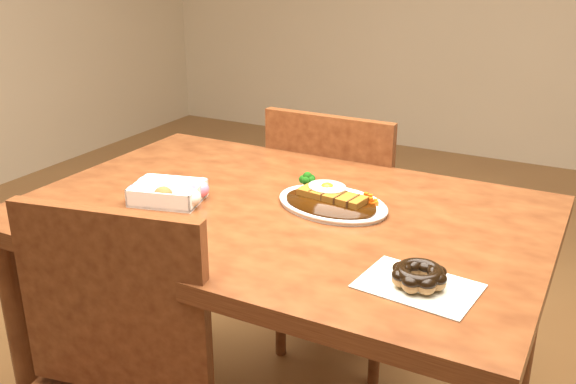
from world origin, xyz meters
The scene contains 5 objects.
table centered at (0.00, 0.00, 0.65)m, with size 1.20×0.80×0.75m.
chair_far centered at (-0.07, 0.53, 0.48)m, with size 0.42×0.42×0.87m.
katsu_curry_plate centered at (0.10, 0.07, 0.76)m, with size 0.31×0.25×0.05m.
donut_box centered at (-0.26, -0.09, 0.77)m, with size 0.20×0.16×0.05m.
pon_de_ring centered at (0.39, -0.21, 0.77)m, with size 0.22×0.17×0.04m.
Camera 1 is at (0.66, -1.21, 1.32)m, focal length 40.00 mm.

